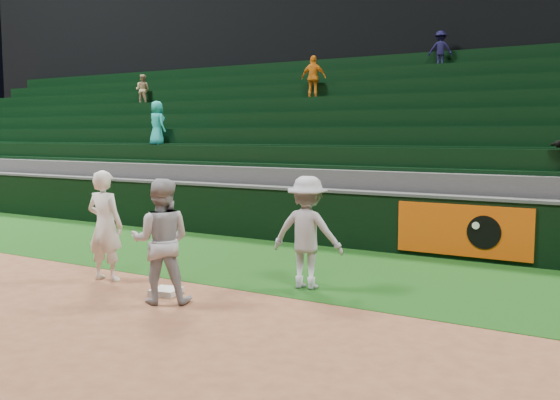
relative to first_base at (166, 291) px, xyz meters
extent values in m
plane|color=brown|center=(0.22, -0.12, -0.05)|extent=(70.00, 70.00, 0.00)
cube|color=#0F360D|center=(0.22, 2.88, -0.04)|extent=(36.00, 4.20, 0.01)
cube|color=black|center=(0.22, 17.33, 5.95)|extent=(40.00, 12.00, 12.00)
cube|color=silver|center=(0.00, 0.00, 0.00)|extent=(0.47, 0.47, 0.09)
imported|color=white|center=(-1.49, 0.20, 0.88)|extent=(0.73, 0.52, 1.85)
imported|color=#A5A7AF|center=(0.26, -0.37, 0.86)|extent=(1.11, 1.05, 1.82)
imported|color=#9EA2AC|center=(1.67, 1.46, 0.86)|extent=(1.23, 0.82, 1.79)
cube|color=black|center=(0.22, 5.08, 0.55)|extent=(36.00, 0.35, 1.20)
cube|color=#D84C0A|center=(3.22, 4.89, 0.55)|extent=(2.60, 0.05, 1.00)
cylinder|color=black|center=(3.62, 4.86, 0.55)|extent=(0.64, 0.02, 0.64)
cylinder|color=white|center=(3.47, 4.84, 0.67)|extent=(0.14, 0.02, 0.14)
cube|color=#424244|center=(0.22, 5.08, 1.17)|extent=(36.00, 0.40, 0.06)
cube|color=#3A3B3D|center=(0.22, 5.81, 0.78)|extent=(36.00, 0.85, 1.65)
cube|color=black|center=(0.22, 6.06, 1.85)|extent=(36.00, 0.14, 0.50)
cube|color=black|center=(0.22, 5.89, 1.64)|extent=(36.00, 0.45, 0.08)
cube|color=#3A3B3D|center=(0.22, 6.66, 1.00)|extent=(36.00, 0.85, 2.10)
cube|color=black|center=(0.22, 6.91, 2.30)|extent=(36.00, 0.14, 0.50)
cube|color=black|center=(0.22, 6.74, 2.09)|extent=(36.00, 0.45, 0.08)
cube|color=#3A3B3D|center=(0.22, 7.51, 1.23)|extent=(36.00, 0.85, 2.55)
cube|color=black|center=(0.22, 7.76, 2.75)|extent=(36.00, 0.14, 0.50)
cube|color=black|center=(0.22, 7.59, 2.54)|extent=(36.00, 0.45, 0.08)
cube|color=#3A3B3D|center=(0.22, 8.36, 1.45)|extent=(36.00, 0.85, 3.00)
cube|color=black|center=(0.22, 8.61, 3.20)|extent=(36.00, 0.14, 0.50)
cube|color=black|center=(0.22, 8.44, 2.99)|extent=(36.00, 0.45, 0.08)
cube|color=#3A3B3D|center=(0.22, 9.21, 1.68)|extent=(36.00, 0.85, 3.45)
cube|color=black|center=(0.22, 9.46, 3.65)|extent=(36.00, 0.14, 0.50)
cube|color=black|center=(0.22, 9.29, 3.44)|extent=(36.00, 0.45, 0.08)
cube|color=#3A3B3D|center=(0.22, 10.06, 1.90)|extent=(36.00, 0.85, 3.90)
cube|color=black|center=(0.22, 10.31, 4.10)|extent=(36.00, 0.14, 0.50)
cube|color=black|center=(0.22, 10.14, 3.89)|extent=(36.00, 0.45, 0.08)
cube|color=#3A3B3D|center=(0.22, 10.91, 2.13)|extent=(36.00, 0.85, 4.35)
cube|color=black|center=(0.22, 11.16, 4.55)|extent=(36.00, 0.14, 0.50)
cube|color=black|center=(0.22, 10.99, 4.34)|extent=(36.00, 0.45, 0.08)
imported|color=teal|center=(-6.12, 6.62, 2.71)|extent=(0.73, 0.58, 1.31)
imported|color=orange|center=(-2.35, 9.17, 4.04)|extent=(0.78, 0.41, 1.28)
imported|color=#9F875D|center=(-9.07, 9.17, 3.93)|extent=(0.60, 0.53, 1.05)
imported|color=black|center=(0.86, 10.87, 4.83)|extent=(0.76, 0.58, 1.04)
camera|label=1|loc=(6.34, -7.11, 2.40)|focal=40.00mm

